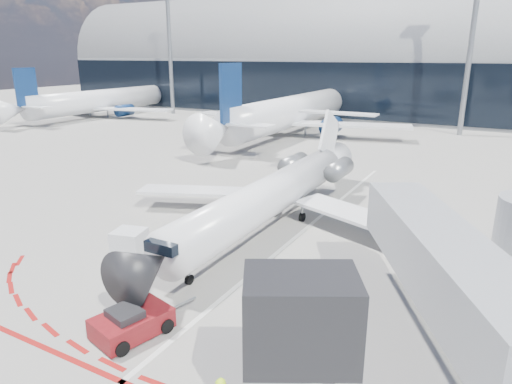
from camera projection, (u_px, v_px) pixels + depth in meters
The scene contains 13 objects.
ground at pixel (273, 256), 25.20m from camera, with size 260.00×260.00×0.00m, color slate.
apron_centerline at pixel (288, 244), 26.88m from camera, with size 0.25×40.00×0.01m, color silver.
apron_stop_bar at pixel (122, 382), 15.53m from camera, with size 14.00×0.25×0.01m, color maroon.
terminal_building at pixel (444, 68), 77.37m from camera, with size 150.00×24.15×24.00m.
jet_bridge at pixel (468, 266), 17.32m from camera, with size 10.03×15.20×4.90m.
light_mast_west at pixel (170, 44), 82.53m from camera, with size 0.70×0.70×25.00m, color gray.
light_mast_centre at pixel (472, 40), 59.66m from camera, with size 0.70×0.70×25.00m, color gray.
regional_jet at pixel (276, 192), 29.51m from camera, with size 21.17×26.11×6.54m.
pushback_tug at pixel (132, 323), 18.04m from camera, with size 2.60×4.76×1.21m.
uld_container at pixel (130, 247), 24.18m from camera, with size 2.31×2.10×1.85m.
safety_cone_left at pixel (153, 246), 25.97m from camera, with size 0.32×0.32×0.45m, color orange.
bg_airliner_0 at pixel (100, 85), 80.82m from camera, with size 34.08×36.08×11.03m, color white, non-canonical shape.
bg_airliner_1 at pixel (293, 89), 62.41m from camera, with size 38.05×40.29×12.31m, color white, non-canonical shape.
Camera 1 is at (10.23, -20.73, 10.71)m, focal length 32.00 mm.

